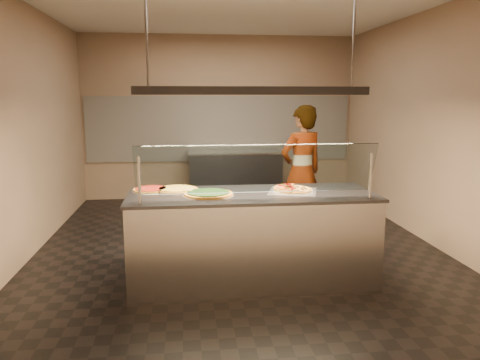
{
  "coord_description": "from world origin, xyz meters",
  "views": [
    {
      "loc": [
        -0.64,
        -5.76,
        1.9
      ],
      "look_at": [
        -0.08,
        -0.91,
        1.02
      ],
      "focal_mm": 35.0,
      "sensor_mm": 36.0,
      "label": 1
    }
  ],
  "objects": [
    {
      "name": "wall_right",
      "position": [
        2.51,
        0.0,
        1.5
      ],
      "size": [
        0.02,
        6.0,
        3.0
      ],
      "primitive_type": "cube",
      "color": "tan",
      "rests_on": "ground"
    },
    {
      "name": "worker",
      "position": [
        0.91,
        0.35,
        0.89
      ],
      "size": [
        0.76,
        0.64,
        1.78
      ],
      "primitive_type": "imported",
      "rotation": [
        0.0,
        0.0,
        3.53
      ],
      "color": "#3A3941",
      "rests_on": "ground"
    },
    {
      "name": "pizza_spatula",
      "position": [
        -0.57,
        -1.11,
        0.96
      ],
      "size": [
        0.27,
        0.19,
        0.02
      ],
      "color": "#B7B7BC",
      "rests_on": "pizza_spinach"
    },
    {
      "name": "wall_front",
      "position": [
        0.0,
        -3.01,
        1.5
      ],
      "size": [
        5.0,
        0.02,
        3.0
      ],
      "primitive_type": "cube",
      "color": "tan",
      "rests_on": "ground"
    },
    {
      "name": "serving_counter",
      "position": [
        0.02,
        -1.17,
        0.47
      ],
      "size": [
        2.49,
        0.94,
        0.93
      ],
      "color": "#B7B7BC",
      "rests_on": "ground"
    },
    {
      "name": "half_pizza_pepperoni",
      "position": [
        0.35,
        -1.14,
        0.96
      ],
      "size": [
        0.3,
        0.43,
        0.05
      ],
      "color": "#9D631C",
      "rests_on": "perforated_tray"
    },
    {
      "name": "lamp_rod_right",
      "position": [
        1.02,
        -1.17,
        2.5
      ],
      "size": [
        0.02,
        0.02,
        1.01
      ],
      "primitive_type": "cylinder",
      "color": "#B7B7BC",
      "rests_on": "ceiling"
    },
    {
      "name": "prep_table",
      "position": [
        0.23,
        2.55,
        0.47
      ],
      "size": [
        1.67,
        0.74,
        0.93
      ],
      "color": "#38383D",
      "rests_on": "ground"
    },
    {
      "name": "tile_band",
      "position": [
        0.0,
        2.98,
        1.3
      ],
      "size": [
        4.9,
        0.02,
        1.2
      ],
      "primitive_type": "cube",
      "color": "silver",
      "rests_on": "wall_back"
    },
    {
      "name": "ground",
      "position": [
        0.0,
        0.0,
        -0.01
      ],
      "size": [
        5.0,
        6.0,
        0.02
      ],
      "primitive_type": "cube",
      "color": "black",
      "rests_on": "ground"
    },
    {
      "name": "heat_lamp_housing",
      "position": [
        0.02,
        -1.17,
        1.95
      ],
      "size": [
        2.3,
        0.18,
        0.08
      ],
      "primitive_type": "cube",
      "color": "#38383D",
      "rests_on": "ceiling"
    },
    {
      "name": "wall_left",
      "position": [
        -2.51,
        0.0,
        1.5
      ],
      "size": [
        0.02,
        6.0,
        3.0
      ],
      "primitive_type": "cube",
      "color": "tan",
      "rests_on": "ground"
    },
    {
      "name": "pizza_tomato",
      "position": [
        -1.01,
        -0.93,
        0.94
      ],
      "size": [
        0.39,
        0.39,
        0.03
      ],
      "color": "silver",
      "rests_on": "serving_counter"
    },
    {
      "name": "ceiling",
      "position": [
        0.0,
        0.0,
        3.01
      ],
      "size": [
        5.0,
        6.0,
        0.02
      ],
      "primitive_type": "cube",
      "color": "silver",
      "rests_on": "wall_back"
    },
    {
      "name": "lamp_rod_left",
      "position": [
        -0.98,
        -1.17,
        2.5
      ],
      "size": [
        0.02,
        0.02,
        1.01
      ],
      "primitive_type": "cylinder",
      "color": "#B7B7BC",
      "rests_on": "ceiling"
    },
    {
      "name": "wall_back",
      "position": [
        0.0,
        3.01,
        1.5
      ],
      "size": [
        5.0,
        0.02,
        3.0
      ],
      "primitive_type": "cube",
      "color": "tan",
      "rests_on": "ground"
    },
    {
      "name": "pizza_cheese",
      "position": [
        -0.74,
        -0.96,
        0.94
      ],
      "size": [
        0.46,
        0.46,
        0.03
      ],
      "color": "silver",
      "rests_on": "serving_counter"
    },
    {
      "name": "sneeze_guard",
      "position": [
        0.02,
        -1.52,
        1.23
      ],
      "size": [
        2.25,
        0.18,
        0.54
      ],
      "color": "#B7B7BC",
      "rests_on": "serving_counter"
    },
    {
      "name": "half_pizza_sausage",
      "position": [
        0.54,
        -1.15,
        0.96
      ],
      "size": [
        0.3,
        0.43,
        0.04
      ],
      "color": "#9D631C",
      "rests_on": "perforated_tray"
    },
    {
      "name": "perforated_tray",
      "position": [
        0.44,
        -1.14,
        0.94
      ],
      "size": [
        0.59,
        0.59,
        0.01
      ],
      "color": "silver",
      "rests_on": "serving_counter"
    },
    {
      "name": "pizza_spinach",
      "position": [
        -0.43,
        -1.23,
        0.95
      ],
      "size": [
        0.51,
        0.51,
        0.03
      ],
      "color": "silver",
      "rests_on": "serving_counter"
    }
  ]
}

